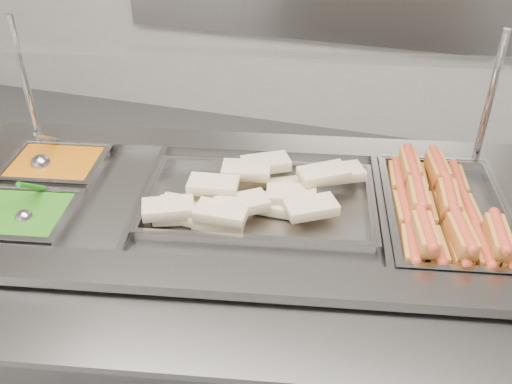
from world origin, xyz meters
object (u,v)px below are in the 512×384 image
(pan_wraps, at_px, (259,205))
(serving_spoon, at_px, (26,212))
(sneeze_guard, at_px, (246,58))
(pan_hotdogs, at_px, (444,219))
(ladle, at_px, (41,162))
(steam_counter, at_px, (242,302))

(pan_wraps, height_order, serving_spoon, serving_spoon)
(sneeze_guard, distance_m, pan_hotdogs, 0.72)
(sneeze_guard, distance_m, ladle, 0.72)
(pan_hotdogs, distance_m, ladle, 1.22)
(pan_wraps, bearing_deg, ladle, -179.07)
(pan_wraps, xyz_separation_m, serving_spoon, (-0.59, -0.25, 0.03))
(ladle, xyz_separation_m, serving_spoon, (0.11, -0.24, 0.00))
(pan_wraps, bearing_deg, steam_counter, -169.12)
(ladle, bearing_deg, pan_wraps, 0.93)
(steam_counter, relative_size, ladle, 10.52)
(sneeze_guard, xyz_separation_m, pan_hotdogs, (0.61, -0.09, -0.38))
(steam_counter, height_order, pan_hotdogs, pan_hotdogs)
(steam_counter, relative_size, pan_hotdogs, 3.31)
(sneeze_guard, bearing_deg, ladle, -161.80)
(steam_counter, distance_m, pan_wraps, 0.40)
(sneeze_guard, bearing_deg, steam_counter, -79.12)
(pan_hotdogs, bearing_deg, ladle, -174.82)
(ladle, relative_size, serving_spoon, 1.09)
(steam_counter, bearing_deg, ladle, -179.92)
(pan_wraps, distance_m, serving_spoon, 0.64)
(steam_counter, distance_m, ladle, 0.77)
(pan_hotdogs, height_order, pan_wraps, same)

